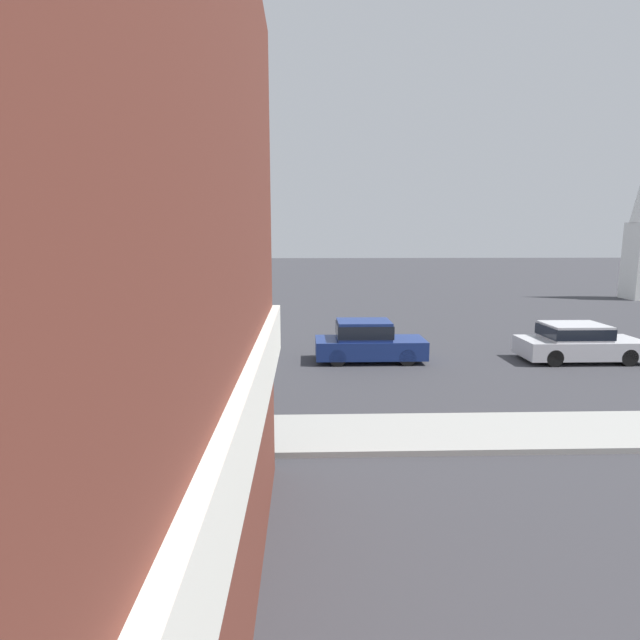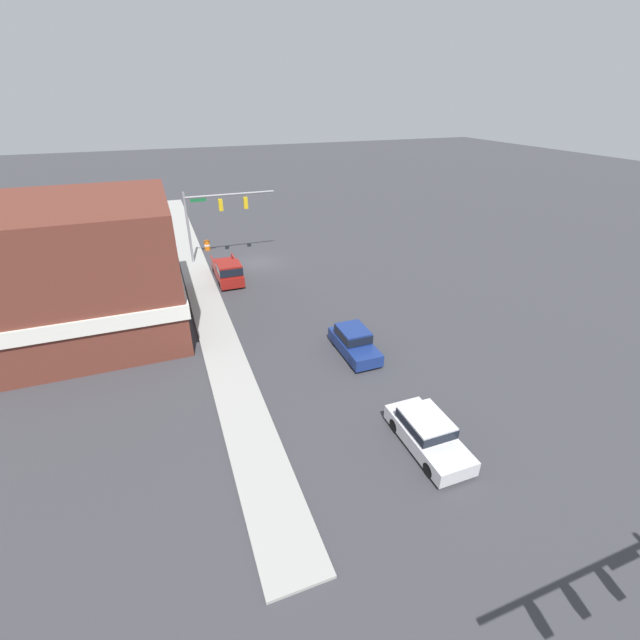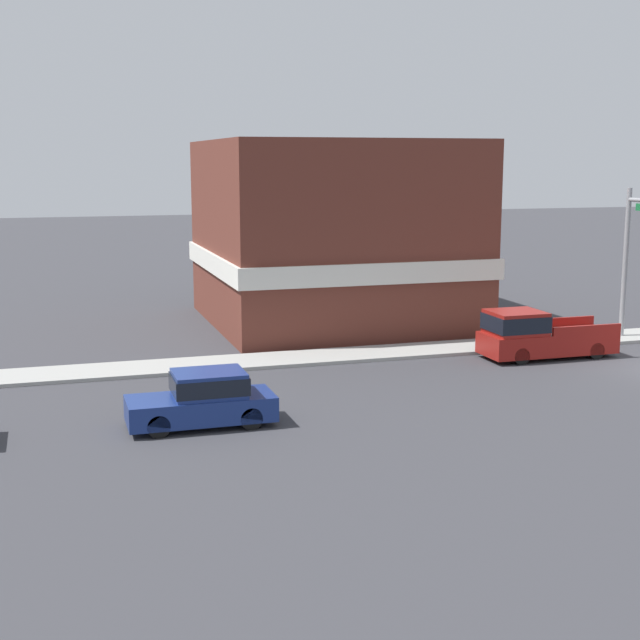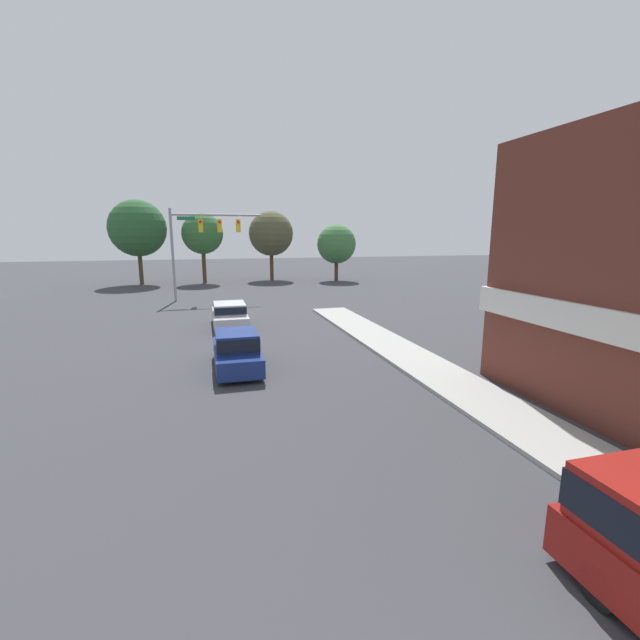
# 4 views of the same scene
# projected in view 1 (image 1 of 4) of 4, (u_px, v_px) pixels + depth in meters

# --- Properties ---
(car_lead) EXTENTS (1.76, 4.31, 1.63)m
(car_lead) POSITION_uv_depth(u_px,v_px,m) (367.00, 340.00, 19.70)
(car_lead) COLOR black
(car_lead) RESTS_ON ground
(car_second_ahead) EXTENTS (1.93, 4.66, 1.50)m
(car_second_ahead) POSITION_uv_depth(u_px,v_px,m) (578.00, 342.00, 19.75)
(car_second_ahead) COLOR black
(car_second_ahead) RESTS_ON ground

